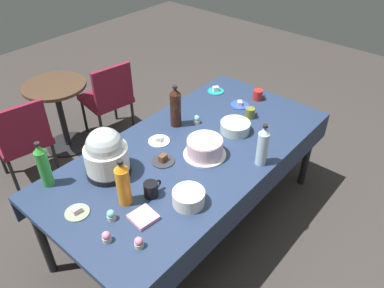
{
  "coord_description": "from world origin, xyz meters",
  "views": [
    {
      "loc": [
        -1.61,
        -1.37,
        2.38
      ],
      "look_at": [
        0.0,
        0.0,
        0.8
      ],
      "focal_mm": 34.9,
      "sensor_mm": 36.0,
      "label": 1
    }
  ],
  "objects_px": {
    "dessert_plate_sage": "(77,212)",
    "coffee_mug_black": "(151,189)",
    "slow_cooker": "(106,154)",
    "soda_bottle_lime_soda": "(44,166)",
    "frosted_layer_cake": "(205,148)",
    "coffee_mug_olive": "(250,113)",
    "glass_salad_bowl": "(235,127)",
    "soda_bottle_orange_juice": "(123,184)",
    "ceramic_snack_bowl": "(189,198)",
    "dessert_plate_teal": "(216,90)",
    "coffee_mug_red": "(258,95)",
    "cupcake_mint": "(139,243)",
    "cupcake_vanilla": "(197,120)",
    "maroon_chair_left": "(23,137)",
    "dessert_plate_cobalt": "(240,104)",
    "cupcake_lemon": "(111,215)",
    "cupcake_berry": "(106,237)",
    "soda_bottle_water": "(263,146)",
    "dessert_plate_white": "(159,140)",
    "potluck_table": "(192,156)",
    "round_cafe_table": "(59,105)",
    "maroon_chair_right": "(109,96)",
    "soda_bottle_cola": "(176,107)",
    "dessert_plate_charcoal": "(163,160)"
  },
  "relations": [
    {
      "from": "dessert_plate_sage",
      "to": "coffee_mug_black",
      "type": "height_order",
      "value": "coffee_mug_black"
    },
    {
      "from": "slow_cooker",
      "to": "soda_bottle_lime_soda",
      "type": "height_order",
      "value": "slow_cooker"
    },
    {
      "from": "frosted_layer_cake",
      "to": "coffee_mug_olive",
      "type": "height_order",
      "value": "frosted_layer_cake"
    },
    {
      "from": "glass_salad_bowl",
      "to": "soda_bottle_orange_juice",
      "type": "relative_size",
      "value": 0.71
    },
    {
      "from": "ceramic_snack_bowl",
      "to": "dessert_plate_sage",
      "type": "xyz_separation_m",
      "value": [
        -0.48,
        0.44,
        -0.04
      ]
    },
    {
      "from": "dessert_plate_teal",
      "to": "coffee_mug_red",
      "type": "distance_m",
      "value": 0.38
    },
    {
      "from": "cupcake_mint",
      "to": "cupcake_vanilla",
      "type": "xyz_separation_m",
      "value": [
        1.12,
        0.53,
        0.0
      ]
    },
    {
      "from": "dessert_plate_teal",
      "to": "soda_bottle_orange_juice",
      "type": "xyz_separation_m",
      "value": [
        -1.45,
        -0.43,
        0.14
      ]
    },
    {
      "from": "frosted_layer_cake",
      "to": "slow_cooker",
      "type": "bearing_deg",
      "value": 146.86
    },
    {
      "from": "soda_bottle_orange_juice",
      "to": "coffee_mug_black",
      "type": "xyz_separation_m",
      "value": [
        0.14,
        -0.08,
        -0.1
      ]
    },
    {
      "from": "maroon_chair_left",
      "to": "coffee_mug_red",
      "type": "bearing_deg",
      "value": -43.8
    },
    {
      "from": "slow_cooker",
      "to": "dessert_plate_cobalt",
      "type": "distance_m",
      "value": 1.3
    },
    {
      "from": "cupcake_mint",
      "to": "soda_bottle_lime_soda",
      "type": "distance_m",
      "value": 0.81
    },
    {
      "from": "coffee_mug_olive",
      "to": "dessert_plate_cobalt",
      "type": "bearing_deg",
      "value": 59.79
    },
    {
      "from": "cupcake_lemon",
      "to": "maroon_chair_left",
      "type": "bearing_deg",
      "value": 81.28
    },
    {
      "from": "cupcake_berry",
      "to": "soda_bottle_water",
      "type": "distance_m",
      "value": 1.14
    },
    {
      "from": "coffee_mug_black",
      "to": "soda_bottle_orange_juice",
      "type": "bearing_deg",
      "value": 151.34
    },
    {
      "from": "glass_salad_bowl",
      "to": "cupcake_vanilla",
      "type": "distance_m",
      "value": 0.31
    },
    {
      "from": "ceramic_snack_bowl",
      "to": "dessert_plate_white",
      "type": "distance_m",
      "value": 0.67
    },
    {
      "from": "slow_cooker",
      "to": "cupcake_vanilla",
      "type": "distance_m",
      "value": 0.84
    },
    {
      "from": "potluck_table",
      "to": "cupcake_mint",
      "type": "xyz_separation_m",
      "value": [
        -0.83,
        -0.34,
        0.09
      ]
    },
    {
      "from": "round_cafe_table",
      "to": "soda_bottle_orange_juice",
      "type": "bearing_deg",
      "value": -109.44
    },
    {
      "from": "cupcake_berry",
      "to": "maroon_chair_right",
      "type": "xyz_separation_m",
      "value": [
        1.3,
        1.63,
        -0.29
      ]
    },
    {
      "from": "dessert_plate_sage",
      "to": "maroon_chair_right",
      "type": "relative_size",
      "value": 0.17
    },
    {
      "from": "potluck_table",
      "to": "soda_bottle_water",
      "type": "xyz_separation_m",
      "value": [
        0.19,
        -0.45,
        0.21
      ]
    },
    {
      "from": "frosted_layer_cake",
      "to": "soda_bottle_cola",
      "type": "distance_m",
      "value": 0.45
    },
    {
      "from": "dessert_plate_sage",
      "to": "cupcake_berry",
      "type": "distance_m",
      "value": 0.29
    },
    {
      "from": "maroon_chair_left",
      "to": "cupcake_lemon",
      "type": "bearing_deg",
      "value": -98.72
    },
    {
      "from": "dessert_plate_teal",
      "to": "coffee_mug_black",
      "type": "xyz_separation_m",
      "value": [
        -1.3,
        -0.5,
        0.04
      ]
    },
    {
      "from": "dessert_plate_cobalt",
      "to": "cupcake_lemon",
      "type": "relative_size",
      "value": 2.26
    },
    {
      "from": "coffee_mug_red",
      "to": "coffee_mug_olive",
      "type": "bearing_deg",
      "value": -159.05
    },
    {
      "from": "coffee_mug_black",
      "to": "cupcake_lemon",
      "type": "bearing_deg",
      "value": 172.98
    },
    {
      "from": "frosted_layer_cake",
      "to": "maroon_chair_left",
      "type": "bearing_deg",
      "value": 110.17
    },
    {
      "from": "frosted_layer_cake",
      "to": "soda_bottle_lime_soda",
      "type": "height_order",
      "value": "soda_bottle_lime_soda"
    },
    {
      "from": "coffee_mug_red",
      "to": "cupcake_berry",
      "type": "bearing_deg",
      "value": -173.43
    },
    {
      "from": "dessert_plate_sage",
      "to": "round_cafe_table",
      "type": "bearing_deg",
      "value": 61.51
    },
    {
      "from": "dessert_plate_sage",
      "to": "cupcake_vanilla",
      "type": "xyz_separation_m",
      "value": [
        1.19,
        0.08,
        0.02
      ]
    },
    {
      "from": "cupcake_berry",
      "to": "cupcake_lemon",
      "type": "distance_m",
      "value": 0.16
    },
    {
      "from": "dessert_plate_charcoal",
      "to": "coffee_mug_black",
      "type": "distance_m",
      "value": 0.33
    },
    {
      "from": "potluck_table",
      "to": "cupcake_vanilla",
      "type": "height_order",
      "value": "cupcake_vanilla"
    },
    {
      "from": "dessert_plate_cobalt",
      "to": "cupcake_vanilla",
      "type": "bearing_deg",
      "value": 166.78
    },
    {
      "from": "cupcake_lemon",
      "to": "maroon_chair_right",
      "type": "bearing_deg",
      "value": 52.21
    },
    {
      "from": "soda_bottle_cola",
      "to": "glass_salad_bowl",
      "type": "bearing_deg",
      "value": -60.65
    },
    {
      "from": "cupcake_lemon",
      "to": "soda_bottle_lime_soda",
      "type": "bearing_deg",
      "value": 97.17
    },
    {
      "from": "coffee_mug_olive",
      "to": "maroon_chair_right",
      "type": "bearing_deg",
      "value": 99.1
    },
    {
      "from": "cupcake_berry",
      "to": "soda_bottle_lime_soda",
      "type": "relative_size",
      "value": 0.21
    },
    {
      "from": "slow_cooker",
      "to": "round_cafe_table",
      "type": "xyz_separation_m",
      "value": [
        0.5,
        1.43,
        -0.41
      ]
    },
    {
      "from": "dessert_plate_sage",
      "to": "ceramic_snack_bowl",
      "type": "bearing_deg",
      "value": -42.42
    },
    {
      "from": "coffee_mug_red",
      "to": "cupcake_vanilla",
      "type": "bearing_deg",
      "value": 165.65
    },
    {
      "from": "dessert_plate_charcoal",
      "to": "soda_bottle_cola",
      "type": "relative_size",
      "value": 0.46
    }
  ]
}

